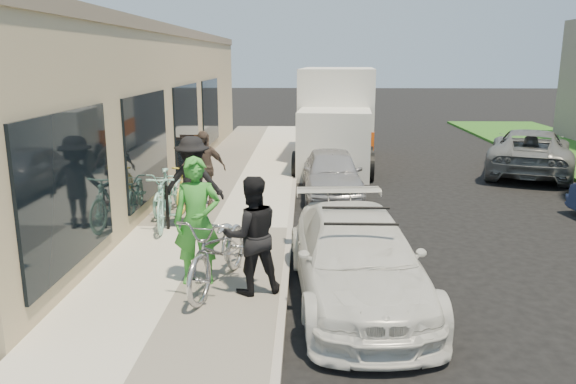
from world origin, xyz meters
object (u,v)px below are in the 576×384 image
object	(u,v)px
bike_rack	(167,200)
moving_truck	(337,121)
woman_rider	(197,221)
sandwich_board	(197,154)
sedan_white	(357,258)
sedan_silver	(332,173)
bystander_a	(193,183)
cruiser_bike_b	(170,191)
tandem_bike	(219,249)
cruiser_bike_a	(164,199)
far_car_gray	(530,151)
bystander_b	(203,168)
cruiser_bike_c	(189,185)
man_standing	(252,235)

from	to	relation	value
bike_rack	moving_truck	distance (m)	8.92
woman_rider	sandwich_board	bearing A→B (deg)	96.29
sedan_white	moving_truck	bearing A→B (deg)	84.09
bike_rack	sedan_silver	bearing A→B (deg)	42.51
bike_rack	bystander_a	bearing A→B (deg)	-19.23
woman_rider	cruiser_bike_b	size ratio (longest dim) A/B	1.07
tandem_bike	cruiser_bike_a	world-z (taller)	tandem_bike
sedan_silver	far_car_gray	bearing A→B (deg)	25.17
bystander_b	sedan_silver	bearing A→B (deg)	19.09
cruiser_bike_b	cruiser_bike_c	world-z (taller)	cruiser_bike_c
bike_rack	tandem_bike	bearing A→B (deg)	-63.65
bike_rack	woman_rider	world-z (taller)	woman_rider
sedan_silver	far_car_gray	distance (m)	6.83
far_car_gray	tandem_bike	world-z (taller)	far_car_gray
bystander_a	sedan_silver	bearing A→B (deg)	-131.18
cruiser_bike_c	bystander_a	distance (m)	1.61
bystander_a	sandwich_board	bearing A→B (deg)	-80.69
far_car_gray	man_standing	bearing A→B (deg)	73.02
tandem_bike	sedan_silver	bearing A→B (deg)	85.44
cruiser_bike_c	sedan_white	bearing A→B (deg)	-47.90
sandwich_board	woman_rider	distance (m)	8.45
woman_rider	cruiser_bike_b	world-z (taller)	woman_rider
bike_rack	bystander_a	size ratio (longest dim) A/B	0.48
sedan_silver	moving_truck	world-z (taller)	moving_truck
bike_rack	cruiser_bike_c	xyz separation A→B (m)	(0.18, 1.31, 0.01)
woman_rider	moving_truck	bearing A→B (deg)	72.05
far_car_gray	bystander_a	distance (m)	11.01
sedan_white	cruiser_bike_a	distance (m)	4.64
moving_truck	cruiser_bike_b	distance (m)	8.16
bike_rack	far_car_gray	bearing A→B (deg)	33.13
sandwich_board	man_standing	bearing A→B (deg)	-79.20
man_standing	cruiser_bike_b	world-z (taller)	man_standing
sandwich_board	sedan_white	size ratio (longest dim) A/B	0.24
sedan_white	bystander_a	size ratio (longest dim) A/B	2.43
far_car_gray	tandem_bike	bearing A→B (deg)	70.66
sedan_silver	cruiser_bike_c	size ratio (longest dim) A/B	2.02
woman_rider	cruiser_bike_b	distance (m)	4.12
bystander_a	moving_truck	bearing A→B (deg)	-112.01
tandem_bike	man_standing	size ratio (longest dim) A/B	1.27
man_standing	cruiser_bike_b	size ratio (longest dim) A/B	0.96
moving_truck	cruiser_bike_a	world-z (taller)	moving_truck
sandwich_board	far_car_gray	bearing A→B (deg)	-0.12
sandwich_board	bystander_b	world-z (taller)	bystander_b
man_standing	bystander_a	bearing A→B (deg)	-83.69
moving_truck	cruiser_bike_c	bearing A→B (deg)	-113.53
cruiser_bike_a	cruiser_bike_b	world-z (taller)	cruiser_bike_a
cruiser_bike_a	bystander_b	xyz separation A→B (m)	(0.48, 1.68, 0.29)
bystander_a	man_standing	bearing A→B (deg)	114.28
bike_rack	cruiser_bike_a	size ratio (longest dim) A/B	0.47
sedan_white	moving_truck	xyz separation A→B (m)	(0.28, 11.18, 0.75)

